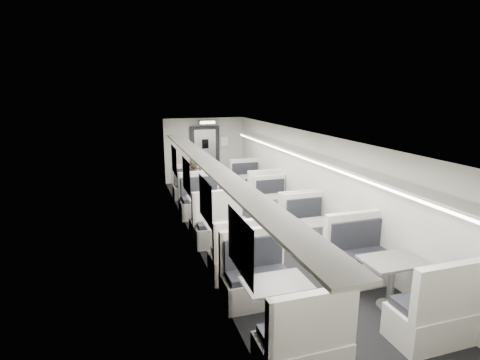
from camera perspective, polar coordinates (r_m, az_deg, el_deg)
room at (r=8.52m, az=3.12°, el=-1.41°), size 3.24×12.24×2.64m
booth_left_a at (r=11.47m, az=-7.24°, el=-1.94°), size 0.98×1.99×1.07m
booth_left_b at (r=9.52m, az=-5.01°, el=-4.80°), size 1.13×2.30×1.23m
booth_left_c at (r=7.76m, az=-1.87°, el=-9.20°), size 1.09×2.22×1.19m
booth_left_d at (r=5.63m, az=5.47°, el=-18.66°), size 1.11×2.25×1.21m
booth_right_a at (r=12.05m, az=2.07°, el=-1.01°), size 1.03×2.08×1.11m
booth_right_b at (r=10.06m, az=6.32°, el=-4.19°), size 0.96×1.94×1.04m
booth_right_c at (r=8.26m, az=12.33°, el=-8.36°), size 0.99×2.01×1.08m
booth_right_d at (r=6.61m, az=22.02°, el=-14.31°), size 1.15×2.34×1.25m
passenger at (r=11.09m, az=-6.85°, el=-0.58°), size 0.61×0.52×1.42m
window_a at (r=11.38m, az=-10.00°, el=2.97°), size 0.02×1.18×0.84m
window_b at (r=9.25m, az=-8.18°, el=0.62°), size 0.02×1.18×0.84m
window_c at (r=7.15m, az=-5.28°, el=-3.14°), size 0.02×1.18×0.84m
window_d at (r=5.15m, az=0.01°, el=-9.87°), size 0.02×1.18×0.84m
luggage_rack_left at (r=7.73m, az=-4.71°, el=2.46°), size 0.46×10.40×0.09m
luggage_rack_right at (r=8.62m, az=11.67°, el=3.37°), size 0.46×10.40×0.09m
vestibule_door at (r=14.14m, az=-5.33°, el=3.88°), size 1.10×0.13×2.10m
exit_sign at (r=13.51m, az=-5.00°, el=8.75°), size 0.62×0.12×0.16m
wall_notice at (r=14.24m, az=-2.40°, el=5.87°), size 0.32×0.02×0.40m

